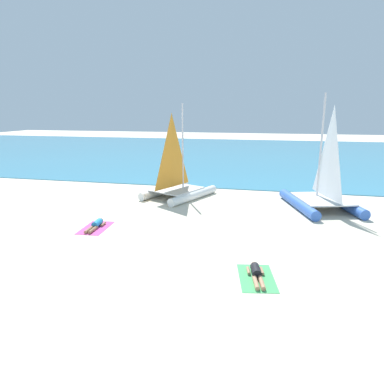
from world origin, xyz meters
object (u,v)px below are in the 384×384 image
at_px(sunbather_right, 256,273).
at_px(sailboat_blue, 322,192).
at_px(sunbather_left, 96,225).
at_px(sailboat_white, 177,184).
at_px(towel_left, 96,228).
at_px(towel_right, 257,278).

bearing_deg(sunbather_right, sailboat_blue, 60.31).
distance_m(sailboat_blue, sunbather_left, 11.82).
height_order(sailboat_blue, sunbather_left, sailboat_blue).
distance_m(sailboat_white, sailboat_blue, 8.28).
bearing_deg(sailboat_blue, towel_left, -168.78).
relative_size(sailboat_white, sunbather_right, 3.60).
xyz_separation_m(sunbather_left, towel_right, (7.35, -3.28, -0.13)).
bearing_deg(sunbather_left, sailboat_white, 66.85).
relative_size(sailboat_blue, sunbather_left, 3.90).
bearing_deg(sailboat_blue, sunbather_right, -126.41).
xyz_separation_m(sailboat_blue, sunbather_right, (-3.08, -8.74, -0.78)).
height_order(sailboat_white, towel_right, sailboat_white).
bearing_deg(towel_right, sailboat_blue, 70.82).
height_order(towel_left, sunbather_right, sunbather_right).
bearing_deg(sunbather_right, towel_right, -90.00).
distance_m(sailboat_blue, towel_left, 11.85).
height_order(sailboat_white, towel_left, sailboat_white).
relative_size(towel_left, towel_right, 1.00).
distance_m(sailboat_white, towel_right, 10.88).
xyz_separation_m(sailboat_white, towel_right, (5.19, -9.52, -0.83)).
distance_m(towel_left, sunbather_left, 0.14).
bearing_deg(towel_left, sailboat_blue, 28.25).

